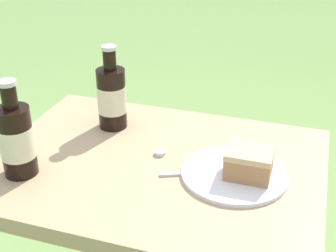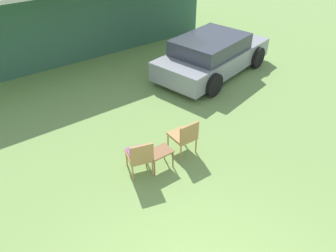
{
  "view_description": "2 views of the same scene",
  "coord_description": "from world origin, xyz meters",
  "px_view_note": "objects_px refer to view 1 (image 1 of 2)",
  "views": [
    {
      "loc": [
        0.33,
        -0.92,
        1.33
      ],
      "look_at": [
        0.0,
        0.1,
        0.76
      ],
      "focal_mm": 50.0,
      "sensor_mm": 36.0,
      "label": 1
    },
    {
      "loc": [
        -1.56,
        -1.31,
        4.87
      ],
      "look_at": [
        1.78,
        3.25,
        0.9
      ],
      "focal_mm": 35.0,
      "sensor_mm": 36.0,
      "label": 2
    }
  ],
  "objects_px": {
    "patio_table": "(156,190)",
    "cola_bottle_far": "(16,139)",
    "cola_bottle_near": "(112,97)",
    "cake_on_plate": "(241,169)"
  },
  "relations": [
    {
      "from": "patio_table",
      "to": "cola_bottle_far",
      "type": "xyz_separation_m",
      "value": [
        -0.29,
        -0.14,
        0.17
      ]
    },
    {
      "from": "patio_table",
      "to": "cola_bottle_near",
      "type": "relative_size",
      "value": 3.46
    },
    {
      "from": "patio_table",
      "to": "cola_bottle_far",
      "type": "bearing_deg",
      "value": -153.26
    },
    {
      "from": "patio_table",
      "to": "cola_bottle_near",
      "type": "xyz_separation_m",
      "value": [
        -0.18,
        0.14,
        0.17
      ]
    },
    {
      "from": "cake_on_plate",
      "to": "cola_bottle_far",
      "type": "height_order",
      "value": "cola_bottle_far"
    },
    {
      "from": "cola_bottle_near",
      "to": "cola_bottle_far",
      "type": "distance_m",
      "value": 0.31
    },
    {
      "from": "patio_table",
      "to": "cake_on_plate",
      "type": "relative_size",
      "value": 3.23
    },
    {
      "from": "patio_table",
      "to": "cake_on_plate",
      "type": "distance_m",
      "value": 0.24
    },
    {
      "from": "cola_bottle_near",
      "to": "cake_on_plate",
      "type": "bearing_deg",
      "value": -20.65
    },
    {
      "from": "cake_on_plate",
      "to": "cola_bottle_far",
      "type": "bearing_deg",
      "value": -164.2
    }
  ]
}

